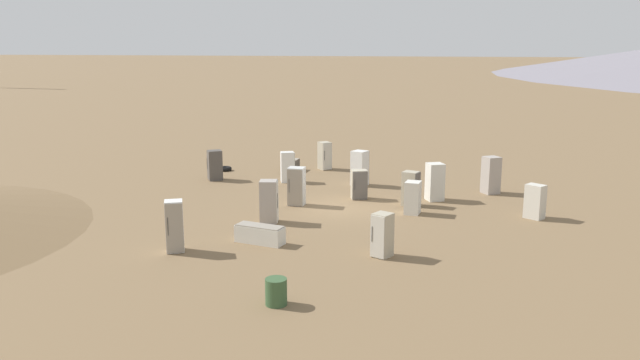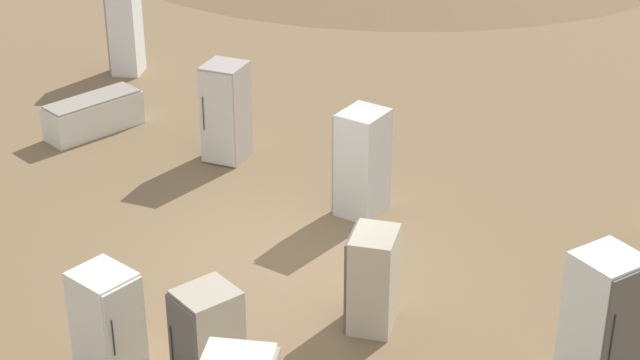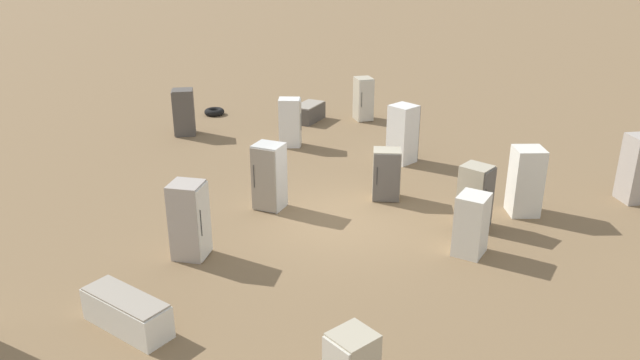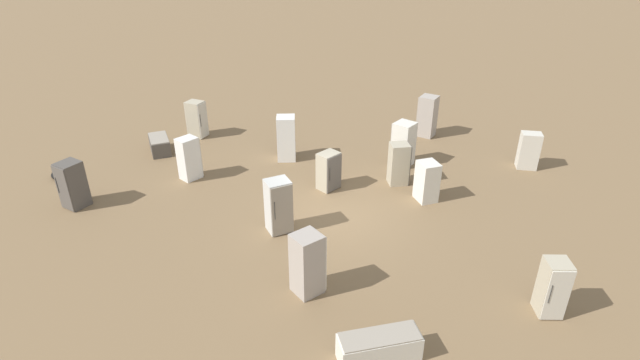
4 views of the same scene
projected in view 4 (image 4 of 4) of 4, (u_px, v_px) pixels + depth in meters
The scene contains 17 objects.
ground_plane at pixel (337, 217), 17.17m from camera, with size 1000.00×1000.00×0.00m, color brown.
discarded_fridge_0 at pixel (553, 288), 12.68m from camera, with size 0.79×0.83×1.60m.
discarded_fridge_1 at pixel (403, 144), 20.38m from camera, with size 1.04×1.05×1.84m.
discarded_fridge_2 at pixel (286, 138), 20.83m from camera, with size 0.94×0.97×1.91m.
discarded_fridge_3 at pixel (279, 206), 16.04m from camera, with size 0.82×0.78×1.82m.
discarded_fridge_4 at pixel (72, 185), 17.44m from camera, with size 1.03×1.02×1.70m.
discarded_fridge_5 at pixel (308, 264), 13.37m from camera, with size 0.93×0.88×1.83m.
discarded_fridge_6 at pixel (160, 145), 21.74m from camera, with size 0.83×1.50×0.69m.
discarded_fridge_7 at pixel (379, 347), 11.53m from camera, with size 1.99×0.90×0.70m.
discarded_fridge_8 at pixel (399, 164), 18.96m from camera, with size 0.85×0.76×1.64m.
discarded_fridge_9 at pixel (329, 171), 18.64m from camera, with size 0.94×0.88×1.46m.
discarded_fridge_10 at pixel (427, 116), 23.10m from camera, with size 1.05×1.06×1.91m.
discarded_fridge_11 at pixel (197, 119), 23.06m from camera, with size 0.99×0.99×1.69m.
discarded_fridge_12 at pixel (427, 181), 17.89m from camera, with size 0.68×0.81×1.49m.
discarded_fridge_13 at pixel (529, 150), 20.20m from camera, with size 0.96×0.91×1.52m.
discarded_fridge_14 at pixel (189, 158), 19.33m from camera, with size 0.94×0.87×1.70m.
scrap_tire at pixel (62, 174), 19.74m from camera, with size 0.81×0.81×0.25m.
Camera 4 is at (5.59, 13.47, 9.17)m, focal length 28.00 mm.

